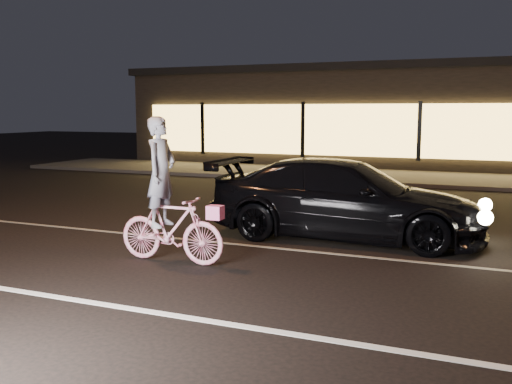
% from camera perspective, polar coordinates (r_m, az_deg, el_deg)
% --- Properties ---
extents(ground, '(90.00, 90.00, 0.00)m').
position_cam_1_polar(ground, '(7.76, 2.41, -9.44)').
color(ground, black).
rests_on(ground, ground).
extents(lane_stripe_near, '(60.00, 0.12, 0.01)m').
position_cam_1_polar(lane_stripe_near, '(6.45, -2.32, -13.12)').
color(lane_stripe_near, silver).
rests_on(lane_stripe_near, ground).
extents(lane_stripe_far, '(60.00, 0.10, 0.01)m').
position_cam_1_polar(lane_stripe_far, '(9.59, 6.57, -6.03)').
color(lane_stripe_far, gray).
rests_on(lane_stripe_far, ground).
extents(sidewalk, '(30.00, 4.00, 0.12)m').
position_cam_1_polar(sidewalk, '(20.24, 15.25, 1.37)').
color(sidewalk, '#383533').
rests_on(sidewalk, ground).
extents(storefront, '(25.40, 8.42, 4.20)m').
position_cam_1_polar(storefront, '(26.04, 17.15, 7.34)').
color(storefront, black).
rests_on(storefront, ground).
extents(cyclist, '(1.79, 0.62, 2.26)m').
position_cam_1_polar(cyclist, '(8.90, -8.77, -1.93)').
color(cyclist, '#ED316B').
rests_on(cyclist, ground).
extents(sedan, '(5.05, 2.11, 1.45)m').
position_cam_1_polar(sedan, '(10.63, 8.94, -0.72)').
color(sedan, black).
rests_on(sedan, ground).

